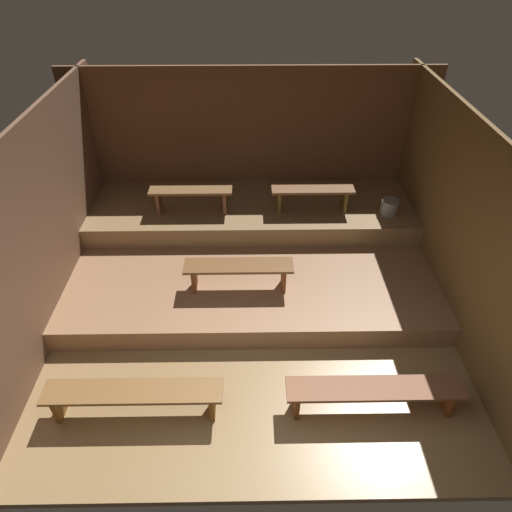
% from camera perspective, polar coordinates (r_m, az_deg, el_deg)
% --- Properties ---
extents(ground, '(5.91, 5.48, 0.08)m').
position_cam_1_polar(ground, '(6.37, -0.39, -5.76)').
color(ground, olive).
extents(wall_back, '(5.91, 0.06, 2.53)m').
position_cam_1_polar(wall_back, '(7.63, -0.61, 14.04)').
color(wall_back, brown).
rests_on(wall_back, ground).
extents(wall_left, '(0.06, 5.48, 2.53)m').
position_cam_1_polar(wall_left, '(6.11, -25.52, 3.45)').
color(wall_left, brown).
rests_on(wall_left, ground).
extents(wall_right, '(0.06, 5.48, 2.53)m').
position_cam_1_polar(wall_right, '(6.13, 24.54, 3.88)').
color(wall_right, brown).
rests_on(wall_right, ground).
extents(platform_lower, '(5.11, 3.26, 0.31)m').
position_cam_1_polar(platform_lower, '(6.77, -0.46, -0.41)').
color(platform_lower, '#936A49').
rests_on(platform_lower, ground).
extents(platform_middle, '(5.11, 1.54, 0.31)m').
position_cam_1_polar(platform_middle, '(7.30, -0.53, 5.76)').
color(platform_middle, olive).
rests_on(platform_middle, platform_lower).
extents(bench_floor_left, '(1.89, 0.32, 0.40)m').
position_cam_1_polar(bench_floor_left, '(5.08, -15.42, -16.78)').
color(bench_floor_left, brown).
rests_on(bench_floor_left, ground).
extents(bench_floor_right, '(1.89, 0.32, 0.40)m').
position_cam_1_polar(bench_floor_right, '(5.10, 14.95, -16.46)').
color(bench_floor_right, brown).
rests_on(bench_floor_right, ground).
extents(bench_lower_center, '(1.43, 0.32, 0.40)m').
position_cam_1_polar(bench_lower_center, '(5.85, -2.23, -1.79)').
color(bench_lower_center, brown).
rests_on(bench_lower_center, platform_lower).
extents(bench_middle_left, '(1.26, 0.32, 0.40)m').
position_cam_1_polar(bench_middle_left, '(6.93, -8.31, 7.89)').
color(bench_middle_left, brown).
rests_on(bench_middle_left, platform_middle).
extents(bench_middle_right, '(1.26, 0.32, 0.40)m').
position_cam_1_polar(bench_middle_right, '(6.94, 7.24, 8.02)').
color(bench_middle_right, brown).
rests_on(bench_middle_right, platform_middle).
extents(pail_middle, '(0.27, 0.27, 0.23)m').
position_cam_1_polar(pail_middle, '(7.20, 16.74, 6.07)').
color(pail_middle, gray).
rests_on(pail_middle, platform_middle).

